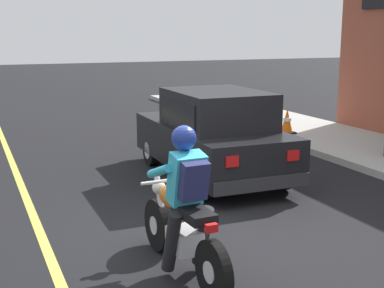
% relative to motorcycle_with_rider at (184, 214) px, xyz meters
% --- Properties ---
extents(ground_plane, '(80.00, 80.00, 0.00)m').
position_rel_motorcycle_with_rider_xyz_m(ground_plane, '(0.53, 0.78, -0.68)').
color(ground_plane, black).
extents(sidewalk_curb, '(2.60, 22.00, 0.14)m').
position_rel_motorcycle_with_rider_xyz_m(sidewalk_curb, '(5.92, 3.78, -0.61)').
color(sidewalk_curb, '#ADAAA3').
rests_on(sidewalk_curb, ground).
extents(lane_stripe, '(0.12, 19.80, 0.01)m').
position_rel_motorcycle_with_rider_xyz_m(lane_stripe, '(-1.27, 3.78, -0.67)').
color(lane_stripe, '#D1C64C').
rests_on(lane_stripe, ground).
extents(motorcycle_with_rider, '(0.57, 2.02, 1.62)m').
position_rel_motorcycle_with_rider_xyz_m(motorcycle_with_rider, '(0.00, 0.00, 0.00)').
color(motorcycle_with_rider, black).
rests_on(motorcycle_with_rider, ground).
extents(car_hatchback, '(1.68, 3.80, 1.57)m').
position_rel_motorcycle_with_rider_xyz_m(car_hatchback, '(1.94, 3.42, 0.09)').
color(car_hatchback, black).
rests_on(car_hatchback, ground).
extents(traffic_cone, '(0.36, 0.36, 0.60)m').
position_rel_motorcycle_with_rider_xyz_m(traffic_cone, '(5.11, 5.91, -0.25)').
color(traffic_cone, black).
rests_on(traffic_cone, sidewalk_curb).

